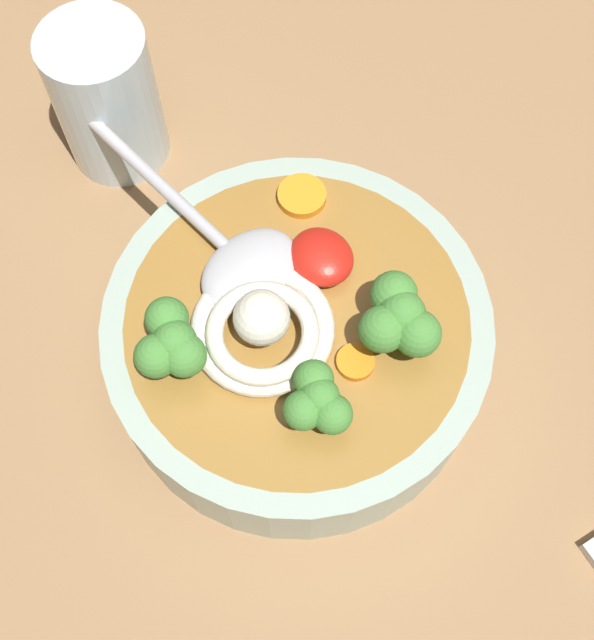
{
  "coord_description": "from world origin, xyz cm",
  "views": [
    {
      "loc": [
        16.75,
        -14.58,
        48.71
      ],
      "look_at": [
        1.93,
        -3.2,
        8.27
      ],
      "focal_mm": 45.54,
      "sensor_mm": 36.0,
      "label": 1
    }
  ],
  "objects_px": {
    "noodle_pile": "(262,327)",
    "soup_spoon": "(233,253)",
    "soup_bowl": "(297,340)",
    "drinking_glass": "(107,99)"
  },
  "relations": [
    {
      "from": "soup_spoon",
      "to": "noodle_pile",
      "type": "bearing_deg",
      "value": 156.69
    },
    {
      "from": "noodle_pile",
      "to": "soup_spoon",
      "type": "xyz_separation_m",
      "value": [
        -0.05,
        0.01,
        -0.0
      ]
    },
    {
      "from": "soup_bowl",
      "to": "noodle_pile",
      "type": "relative_size",
      "value": 2.52
    },
    {
      "from": "soup_spoon",
      "to": "drinking_glass",
      "type": "relative_size",
      "value": 1.72
    },
    {
      "from": "soup_spoon",
      "to": "drinking_glass",
      "type": "bearing_deg",
      "value": -8.61
    },
    {
      "from": "noodle_pile",
      "to": "drinking_glass",
      "type": "xyz_separation_m",
      "value": [
        -0.2,
        0.02,
        -0.02
      ]
    },
    {
      "from": "soup_bowl",
      "to": "drinking_glass",
      "type": "distance_m",
      "value": 0.2
    },
    {
      "from": "soup_bowl",
      "to": "drinking_glass",
      "type": "relative_size",
      "value": 2.14
    },
    {
      "from": "noodle_pile",
      "to": "soup_spoon",
      "type": "bearing_deg",
      "value": 162.97
    },
    {
      "from": "soup_spoon",
      "to": "drinking_glass",
      "type": "distance_m",
      "value": 0.15
    }
  ]
}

